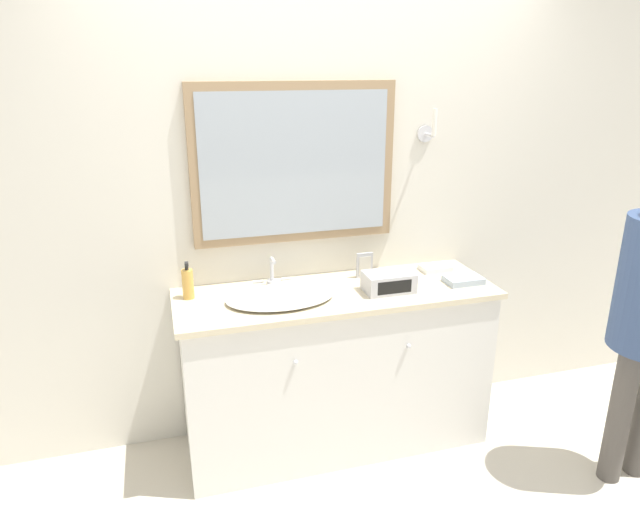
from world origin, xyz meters
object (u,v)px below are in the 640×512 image
appliance_box (389,282)px  picture_frame (365,265)px  soap_bottle (188,283)px  sink_basin (280,296)px

appliance_box → picture_frame: (-0.05, 0.22, 0.02)m
picture_frame → soap_bottle: bearing=-178.0°
sink_basin → soap_bottle: bearing=162.1°
soap_bottle → appliance_box: bearing=-10.9°
sink_basin → picture_frame: (0.51, 0.17, 0.05)m
sink_basin → soap_bottle: (-0.44, 0.14, 0.06)m
sink_basin → picture_frame: bearing=18.7°
sink_basin → appliance_box: sink_basin is taller
sink_basin → picture_frame: sink_basin is taller
soap_bottle → appliance_box: 1.01m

